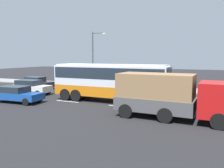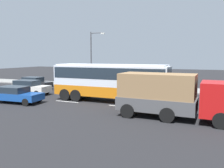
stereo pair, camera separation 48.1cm
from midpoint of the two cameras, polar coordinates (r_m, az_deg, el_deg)
name	(u,v)px [view 1 (the left image)]	position (r m, az deg, el deg)	size (l,w,h in m)	color
ground_plane	(125,102)	(21.05, 4.06, -4.47)	(120.00, 120.00, 0.00)	black
sidewalk_curb	(150,89)	(29.56, 9.86, -1.14)	(80.00, 4.00, 0.15)	gray
lane_centreline	(156,110)	(18.32, 11.79, -6.30)	(43.99, 0.16, 0.01)	white
coach_bus	(110,79)	(20.86, 0.19, 1.37)	(10.75, 2.93, 3.44)	orange
cargo_truck	(170,95)	(15.65, 15.32, -2.60)	(7.64, 2.97, 2.99)	red
car_black_sedan	(37,83)	(30.89, -17.90, 0.34)	(4.34, 1.94, 1.54)	black
car_blue_saloon	(17,94)	(22.29, -22.27, -2.30)	(4.69, 2.18, 1.47)	#194799
car_white_minivan	(30,87)	(26.57, -19.35, -0.67)	(4.61, 2.02, 1.58)	white
pedestrian_near_curb	(190,83)	(28.01, 19.36, 0.17)	(0.32, 0.32, 1.59)	black
street_lamp	(94,55)	(30.28, -4.03, 7.16)	(2.04, 0.24, 7.19)	#47474C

